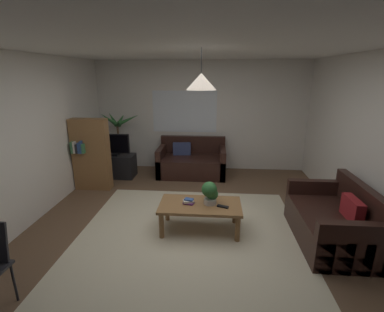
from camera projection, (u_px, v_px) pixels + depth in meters
floor at (190, 231)px, 4.02m from camera, size 4.84×5.66×0.02m
rug at (189, 238)px, 3.82m from camera, size 3.15×3.11×0.01m
wall_back at (201, 116)px, 6.39m from camera, size 4.96×0.06×2.51m
wall_left at (16, 144)px, 3.84m from camera, size 0.06×5.66×2.51m
wall_right at (383, 152)px, 3.47m from camera, size 0.06×5.66×2.51m
ceiling at (190, 46)px, 3.29m from camera, size 4.84×5.66×0.02m
window_pane at (185, 112)px, 6.35m from camera, size 1.48×0.01×0.95m
couch_under_window at (192, 163)px, 6.19m from camera, size 1.49×0.84×0.82m
couch_right_side at (333, 223)px, 3.68m from camera, size 0.84×1.38×0.82m
coffee_table at (200, 208)px, 3.93m from camera, size 1.16×0.61×0.42m
book_on_table_0 at (189, 203)px, 3.92m from camera, size 0.17×0.13×0.03m
book_on_table_1 at (188, 201)px, 3.92m from camera, size 0.17×0.14×0.03m
book_on_table_2 at (189, 199)px, 3.92m from camera, size 0.14×0.11×0.02m
remote_on_table_0 at (208, 200)px, 4.02m from camera, size 0.11×0.17×0.02m
remote_on_table_1 at (223, 207)px, 3.82m from camera, size 0.17×0.10×0.02m
potted_plant_on_table at (210, 192)px, 3.88m from camera, size 0.24×0.22×0.33m
tv_stand at (114, 166)px, 6.07m from camera, size 0.90×0.44×0.50m
tv at (112, 144)px, 5.91m from camera, size 0.75×0.16×0.47m
potted_palm_corner at (120, 146)px, 6.42m from camera, size 0.85×0.73×1.41m
bookshelf_corner at (91, 154)px, 5.31m from camera, size 0.70×0.31×1.40m
pendant_lamp at (201, 81)px, 3.43m from camera, size 0.38×0.38×0.50m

